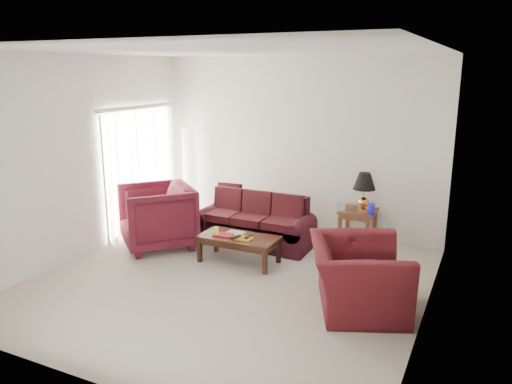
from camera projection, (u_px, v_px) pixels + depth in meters
floor at (229, 281)px, 6.72m from camera, size 5.00×5.00×0.00m
blinds at (141, 170)px, 8.62m from camera, size 0.10×2.00×2.16m
sofa at (253, 220)px, 8.08m from camera, size 1.94×0.84×0.79m
throw_pillow at (229, 195)px, 8.63m from camera, size 0.43×0.23×0.43m
end_table at (357, 227)px, 8.03m from camera, size 0.60×0.60×0.60m
table_lamp at (364, 191)px, 7.90m from camera, size 0.37×0.37×0.60m
clock at (341, 206)px, 7.91m from camera, size 0.13×0.05×0.12m
blue_canister at (371, 209)px, 7.66m from camera, size 0.12×0.12×0.18m
picture_frame at (353, 202)px, 8.10m from camera, size 0.17×0.19×0.05m
floor_lamp at (190, 175)px, 9.18m from camera, size 0.30×0.30×1.76m
armchair_left at (157, 216)px, 7.92m from camera, size 1.54×1.54×1.01m
armchair_right at (358, 276)px, 5.87m from camera, size 1.48×1.57×0.81m
coffee_table at (239, 249)px, 7.33m from camera, size 1.28×0.90×0.40m
magazine_red at (224, 235)px, 7.33m from camera, size 0.29×0.23×0.02m
magazine_white at (235, 233)px, 7.42m from camera, size 0.27×0.21×0.01m
magazine_orange at (242, 238)px, 7.18m from camera, size 0.28×0.21×0.02m
remote_a at (236, 237)px, 7.17m from camera, size 0.09×0.19×0.02m
remote_b at (248, 236)px, 7.19m from camera, size 0.05×0.17×0.02m
yellow_glass at (216, 231)px, 7.31m from camera, size 0.10×0.10×0.13m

